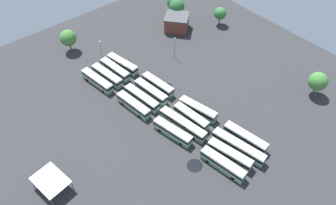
# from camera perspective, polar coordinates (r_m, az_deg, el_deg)

# --- Properties ---
(ground_plane) EXTENTS (129.28, 129.28, 0.00)m
(ground_plane) POSITION_cam_1_polar(r_m,az_deg,el_deg) (99.73, -0.43, -1.50)
(ground_plane) COLOR #333335
(bus_row0_slot0) EXTENTS (13.17, 4.53, 3.39)m
(bus_row0_slot0) POSITION_cam_1_polar(r_m,az_deg,el_deg) (93.38, 13.29, -5.98)
(bus_row0_slot0) COLOR silver
(bus_row0_slot0) RESTS_ON ground_plane
(bus_row0_slot1) EXTENTS (15.67, 5.41, 3.39)m
(bus_row0_slot1) POSITION_cam_1_polar(r_m,az_deg,el_deg) (91.08, 12.16, -7.53)
(bus_row0_slot1) COLOR silver
(bus_row0_slot1) RESTS_ON ground_plane
(bus_row0_slot2) EXTENTS (12.93, 5.13, 3.39)m
(bus_row0_slot2) POSITION_cam_1_polar(r_m,az_deg,el_deg) (89.12, 10.69, -8.89)
(bus_row0_slot2) COLOR silver
(bus_row0_slot2) RESTS_ON ground_plane
(bus_row0_slot3) EXTENTS (13.01, 4.58, 3.39)m
(bus_row0_slot3) POSITION_cam_1_polar(r_m,az_deg,el_deg) (87.12, 9.52, -10.52)
(bus_row0_slot3) COLOR silver
(bus_row0_slot3) RESTS_ON ground_plane
(bus_row1_slot0) EXTENTS (12.59, 5.11, 3.39)m
(bus_row1_slot0) POSITION_cam_1_polar(r_m,az_deg,el_deg) (98.18, 5.21, -1.19)
(bus_row1_slot0) COLOR silver
(bus_row1_slot0) RESTS_ON ground_plane
(bus_row1_slot1) EXTENTS (12.05, 3.67, 3.39)m
(bus_row1_slot1) POSITION_cam_1_polar(r_m,az_deg,el_deg) (96.00, 4.04, -2.52)
(bus_row1_slot1) COLOR silver
(bus_row1_slot1) RESTS_ON ground_plane
(bus_row1_slot2) EXTENTS (15.68, 4.91, 3.39)m
(bus_row1_slot2) POSITION_cam_1_polar(r_m,az_deg,el_deg) (94.03, 2.63, -3.81)
(bus_row1_slot2) COLOR silver
(bus_row1_slot2) RESTS_ON ground_plane
(bus_row1_slot3) EXTENTS (12.54, 4.84, 3.39)m
(bus_row1_slot3) POSITION_cam_1_polar(r_m,az_deg,el_deg) (92.24, 0.83, -5.09)
(bus_row1_slot3) COLOR silver
(bus_row1_slot3) RESTS_ON ground_plane
(bus_row2_slot0) EXTENTS (12.33, 3.87, 3.39)m
(bus_row2_slot0) POSITION_cam_1_polar(r_m,az_deg,el_deg) (105.36, -1.77, 3.10)
(bus_row2_slot0) COLOR silver
(bus_row2_slot0) RESTS_ON ground_plane
(bus_row2_slot1) EXTENTS (12.77, 3.89, 3.39)m
(bus_row2_slot1) POSITION_cam_1_polar(r_m,az_deg,el_deg) (103.17, -2.99, 1.90)
(bus_row2_slot1) COLOR silver
(bus_row2_slot1) RESTS_ON ground_plane
(bus_row2_slot2) EXTENTS (13.17, 4.05, 3.39)m
(bus_row2_slot2) POSITION_cam_1_polar(r_m,az_deg,el_deg) (101.36, -4.59, 0.78)
(bus_row2_slot2) COLOR silver
(bus_row2_slot2) RESTS_ON ground_plane
(bus_row2_slot3) EXTENTS (12.72, 4.01, 3.39)m
(bus_row2_slot3) POSITION_cam_1_polar(r_m,az_deg,el_deg) (99.54, -6.02, -0.43)
(bus_row2_slot3) COLOR silver
(bus_row2_slot3) RESTS_ON ground_plane
(bus_row3_slot0) EXTENTS (12.95, 4.73, 3.39)m
(bus_row3_slot0) POSITION_cam_1_polar(r_m,az_deg,el_deg) (114.15, -7.94, 6.62)
(bus_row3_slot0) COLOR silver
(bus_row3_slot0) RESTS_ON ground_plane
(bus_row3_slot1) EXTENTS (12.79, 3.82, 3.39)m
(bus_row3_slot1) POSITION_cam_1_polar(r_m,az_deg,el_deg) (112.34, -9.19, 5.68)
(bus_row3_slot1) COLOR silver
(bus_row3_slot1) RESTS_ON ground_plane
(bus_row3_slot2) EXTENTS (12.97, 4.19, 3.39)m
(bus_row3_slot2) POSITION_cam_1_polar(r_m,az_deg,el_deg) (110.43, -10.56, 4.61)
(bus_row3_slot2) COLOR silver
(bus_row3_slot2) RESTS_ON ground_plane
(bus_row3_slot3) EXTENTS (13.24, 4.28, 3.39)m
(bus_row3_slot3) POSITION_cam_1_polar(r_m,az_deg,el_deg) (109.19, -12.20, 3.73)
(bus_row3_slot3) COLOR silver
(bus_row3_slot3) RESTS_ON ground_plane
(depot_building) EXTENTS (12.43, 12.39, 5.92)m
(depot_building) POSITION_cam_1_polar(r_m,az_deg,el_deg) (131.83, 1.51, 13.73)
(depot_building) COLOR brown
(depot_building) RESTS_ON ground_plane
(maintenance_shelter) EXTENTS (9.80, 7.85, 3.50)m
(maintenance_shelter) POSITION_cam_1_polar(r_m,az_deg,el_deg) (86.57, -19.78, -12.61)
(maintenance_shelter) COLOR slate
(maintenance_shelter) RESTS_ON ground_plane
(lamp_post_mid_lot) EXTENTS (0.56, 0.28, 7.39)m
(lamp_post_mid_lot) POSITION_cam_1_polar(r_m,az_deg,el_deg) (118.30, -11.59, 9.10)
(lamp_post_mid_lot) COLOR slate
(lamp_post_mid_lot) RESTS_ON ground_plane
(lamp_post_near_entrance) EXTENTS (0.56, 0.28, 8.10)m
(lamp_post_near_entrance) POSITION_cam_1_polar(r_m,az_deg,el_deg) (116.38, 1.15, 9.66)
(lamp_post_near_entrance) COLOR slate
(lamp_post_near_entrance) RESTS_ON ground_plane
(tree_northeast) EXTENTS (5.89, 5.89, 8.25)m
(tree_northeast) POSITION_cam_1_polar(r_m,az_deg,el_deg) (111.41, 24.61, 3.36)
(tree_northeast) COLOR brown
(tree_northeast) RESTS_ON ground_plane
(tree_west_edge) EXTENTS (6.29, 6.29, 9.40)m
(tree_west_edge) POSITION_cam_1_polar(r_m,az_deg,el_deg) (138.39, 1.17, 17.01)
(tree_west_edge) COLOR brown
(tree_west_edge) RESTS_ON ground_plane
(tree_north_edge) EXTENTS (6.16, 6.16, 9.04)m
(tree_north_edge) POSITION_cam_1_polar(r_m,az_deg,el_deg) (136.20, 1.52, 16.35)
(tree_north_edge) COLOR brown
(tree_north_edge) RESTS_ON ground_plane
(tree_south_edge) EXTENTS (4.85, 4.85, 7.32)m
(tree_south_edge) POSITION_cam_1_polar(r_m,az_deg,el_deg) (135.31, 9.07, 15.04)
(tree_south_edge) COLOR brown
(tree_south_edge) RESTS_ON ground_plane
(tree_northwest) EXTENTS (5.90, 5.90, 8.34)m
(tree_northwest) POSITION_cam_1_polar(r_m,az_deg,el_deg) (124.28, -16.97, 10.69)
(tree_northwest) COLOR brown
(tree_northwest) RESTS_ON ground_plane
(puddle_near_shelter) EXTENTS (4.24, 4.24, 0.01)m
(puddle_near_shelter) POSITION_cam_1_polar(r_m,az_deg,el_deg) (88.13, 4.66, -10.88)
(puddle_near_shelter) COLOR black
(puddle_near_shelter) RESTS_ON ground_plane
(puddle_front_lane) EXTENTS (2.90, 2.90, 0.01)m
(puddle_front_lane) POSITION_cam_1_polar(r_m,az_deg,el_deg) (107.55, 0.01, 2.91)
(puddle_front_lane) COLOR black
(puddle_front_lane) RESTS_ON ground_plane
(puddle_centre_drain) EXTENTS (3.42, 3.42, 0.01)m
(puddle_centre_drain) POSITION_cam_1_polar(r_m,az_deg,el_deg) (105.87, -7.80, 1.51)
(puddle_centre_drain) COLOR black
(puddle_centre_drain) RESTS_ON ground_plane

